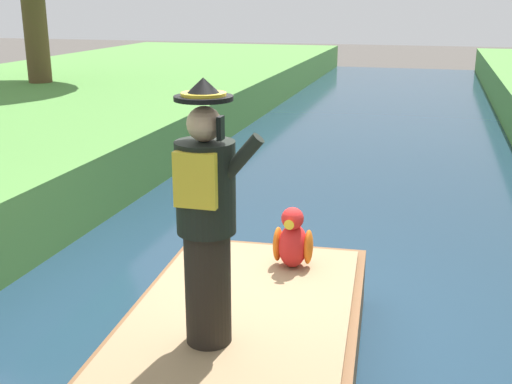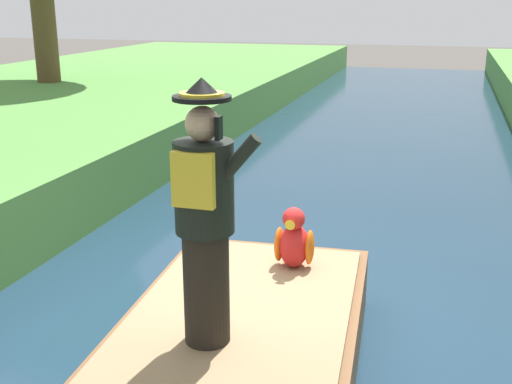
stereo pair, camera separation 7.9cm
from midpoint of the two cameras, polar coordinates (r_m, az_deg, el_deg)
ground_plane at (r=6.03m, az=1.66°, el=-13.37°), size 80.00×80.00×0.00m
canal_water at (r=6.01m, az=1.66°, el=-12.96°), size 5.88×48.00×0.10m
boat at (r=4.78m, az=-2.36°, el=-16.60°), size 2.08×4.31×0.61m
person_pirate at (r=4.29m, az=-4.03°, el=-2.22°), size 0.61×0.42×1.85m
parrot_plush at (r=5.75m, az=3.80°, el=-4.40°), size 0.36×0.35×0.57m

